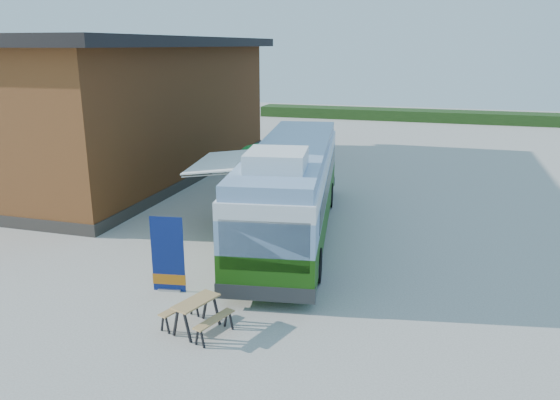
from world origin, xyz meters
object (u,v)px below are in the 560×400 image
(picnic_table, at_px, (196,308))
(slurry_tanker, at_px, (277,157))
(banner, at_px, (168,261))
(bus, at_px, (292,186))
(person_a, at_px, (279,175))
(person_b, at_px, (280,188))

(picnic_table, xyz_separation_m, slurry_tanker, (-2.80, 16.29, 0.64))
(banner, relative_size, picnic_table, 1.29)
(bus, xyz_separation_m, slurry_tanker, (-3.17, 8.43, -0.68))
(picnic_table, distance_m, person_a, 13.80)
(banner, xyz_separation_m, person_a, (-0.08, 11.75, -0.03))
(person_a, relative_size, person_b, 1.06)
(banner, relative_size, person_b, 1.33)
(slurry_tanker, bearing_deg, picnic_table, -58.97)
(picnic_table, relative_size, slurry_tanker, 0.32)
(person_b, height_order, slurry_tanker, slurry_tanker)
(slurry_tanker, bearing_deg, person_b, -49.99)
(banner, xyz_separation_m, slurry_tanker, (-1.01, 14.37, 0.31))
(person_a, xyz_separation_m, person_b, (0.72, -2.28, -0.05))
(slurry_tanker, bearing_deg, banner, -64.69)
(picnic_table, bearing_deg, slurry_tanker, 117.87)
(picnic_table, relative_size, person_b, 1.03)
(banner, distance_m, picnic_table, 2.64)
(picnic_table, relative_size, person_a, 0.98)
(person_a, bearing_deg, bus, -115.27)
(person_a, relative_size, slurry_tanker, 0.33)
(banner, xyz_separation_m, picnic_table, (1.78, -1.92, -0.33))
(person_a, distance_m, person_b, 2.39)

